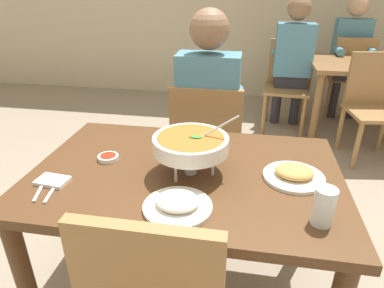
{
  "coord_description": "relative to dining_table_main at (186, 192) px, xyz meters",
  "views": [
    {
      "loc": [
        0.23,
        -1.19,
        1.44
      ],
      "look_at": [
        0.0,
        0.15,
        0.78
      ],
      "focal_mm": 31.62,
      "sensor_mm": 36.0,
      "label": 1
    }
  ],
  "objects": [
    {
      "name": "dining_table_main",
      "position": [
        0.0,
        0.0,
        0.0
      ],
      "size": [
        1.27,
        0.84,
        0.73
      ],
      "color": "#51331C",
      "rests_on": "ground_plane"
    },
    {
      "name": "chair_diner_main",
      "position": [
        -0.0,
        0.71,
        -0.11
      ],
      "size": [
        0.44,
        0.44,
        0.9
      ],
      "color": "olive",
      "rests_on": "ground_plane"
    },
    {
      "name": "diner_main",
      "position": [
        0.0,
        0.74,
        0.13
      ],
      "size": [
        0.4,
        0.45,
        1.31
      ],
      "color": "#2D2D38",
      "rests_on": "ground_plane"
    },
    {
      "name": "curry_bowl",
      "position": [
        0.02,
        -0.01,
        0.24
      ],
      "size": [
        0.33,
        0.3,
        0.26
      ],
      "color": "silver",
      "rests_on": "dining_table_main"
    },
    {
      "name": "rice_plate",
      "position": [
        0.02,
        -0.26,
        0.13
      ],
      "size": [
        0.24,
        0.24,
        0.06
      ],
      "color": "white",
      "rests_on": "dining_table_main"
    },
    {
      "name": "appetizer_plate",
      "position": [
        0.43,
        0.01,
        0.13
      ],
      "size": [
        0.24,
        0.24,
        0.06
      ],
      "color": "white",
      "rests_on": "dining_table_main"
    },
    {
      "name": "sauce_dish",
      "position": [
        -0.35,
        0.03,
        0.12
      ],
      "size": [
        0.09,
        0.09,
        0.02
      ],
      "color": "white",
      "rests_on": "dining_table_main"
    },
    {
      "name": "napkin_folded",
      "position": [
        -0.49,
        -0.18,
        0.12
      ],
      "size": [
        0.13,
        0.09,
        0.02
      ],
      "primitive_type": "cube",
      "rotation": [
        0.0,
        0.0,
        -0.1
      ],
      "color": "white",
      "rests_on": "dining_table_main"
    },
    {
      "name": "fork_utensil",
      "position": [
        -0.51,
        -0.23,
        0.11
      ],
      "size": [
        0.06,
        0.17,
        0.01
      ],
      "primitive_type": "cube",
      "rotation": [
        0.0,
        0.0,
        0.28
      ],
      "color": "silver",
      "rests_on": "dining_table_main"
    },
    {
      "name": "spoon_utensil",
      "position": [
        -0.46,
        -0.23,
        0.11
      ],
      "size": [
        0.04,
        0.17,
        0.01
      ],
      "primitive_type": "cube",
      "rotation": [
        0.0,
        0.0,
        0.18
      ],
      "color": "silver",
      "rests_on": "dining_table_main"
    },
    {
      "name": "drink_glass",
      "position": [
        0.49,
        -0.26,
        0.17
      ],
      "size": [
        0.07,
        0.07,
        0.13
      ],
      "color": "silver",
      "rests_on": "dining_table_main"
    },
    {
      "name": "dining_table_far",
      "position": [
        1.31,
        2.29,
        -0.02
      ],
      "size": [
        1.0,
        0.8,
        0.73
      ],
      "color": "brown",
      "rests_on": "ground_plane"
    },
    {
      "name": "chair_bg_left",
      "position": [
        0.62,
        2.36,
        -0.11
      ],
      "size": [
        0.48,
        0.48,
        0.9
      ],
      "color": "olive",
      "rests_on": "ground_plane"
    },
    {
      "name": "chair_bg_middle",
      "position": [
        1.32,
        2.78,
        -0.11
      ],
      "size": [
        0.44,
        0.44,
        0.9
      ],
      "color": "olive",
      "rests_on": "ground_plane"
    },
    {
      "name": "chair_bg_corner",
      "position": [
        1.29,
        1.79,
        -0.11
      ],
      "size": [
        0.5,
        0.5,
        0.9
      ],
      "color": "olive",
      "rests_on": "ground_plane"
    },
    {
      "name": "patron_bg_left",
      "position": [
        0.64,
        2.36,
        0.13
      ],
      "size": [
        0.4,
        0.45,
        1.31
      ],
      "color": "#2D2D38",
      "rests_on": "ground_plane"
    },
    {
      "name": "patron_bg_middle",
      "position": [
        1.3,
        2.82,
        0.13
      ],
      "size": [
        0.4,
        0.45,
        1.31
      ],
      "color": "#2D2D38",
      "rests_on": "ground_plane"
    }
  ]
}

